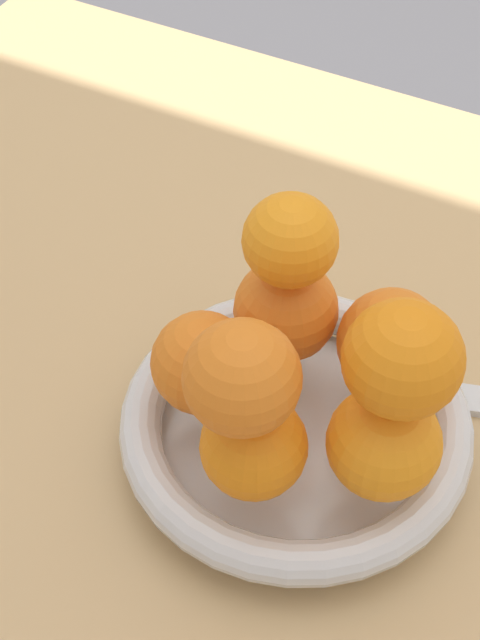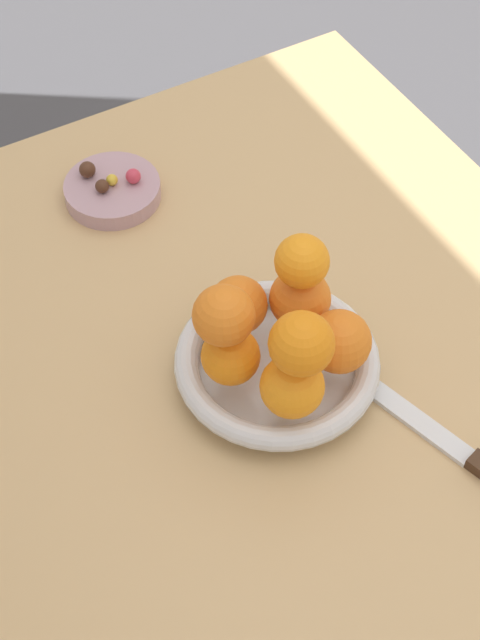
{
  "view_description": "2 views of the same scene",
  "coord_description": "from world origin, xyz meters",
  "px_view_note": "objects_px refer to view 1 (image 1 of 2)",
  "views": [
    {
      "loc": [
        -0.07,
        0.35,
        1.25
      ],
      "look_at": [
        0.09,
        0.04,
        0.87
      ],
      "focal_mm": 55.0,
      "sensor_mm": 36.0,
      "label": 1
    },
    {
      "loc": [
        -0.45,
        0.35,
        1.59
      ],
      "look_at": [
        0.1,
        0.04,
        0.81
      ],
      "focal_mm": 55.0,
      "sensor_mm": 36.0,
      "label": 2
    }
  ],
  "objects_px": {
    "fruit_bowl": "(295,428)",
    "orange_4": "(203,363)",
    "orange_7": "(242,378)",
    "orange_5": "(290,240)",
    "dining_table": "(377,542)",
    "orange_1": "(378,440)",
    "orange_2": "(391,342)",
    "orange_6": "(410,362)",
    "orange_0": "(254,446)",
    "orange_3": "(286,310)"
  },
  "relations": [
    {
      "from": "fruit_bowl",
      "to": "orange_0",
      "type": "distance_m",
      "value": 0.07
    },
    {
      "from": "orange_0",
      "to": "orange_4",
      "type": "bearing_deg",
      "value": -36.07
    },
    {
      "from": "orange_0",
      "to": "orange_1",
      "type": "xyz_separation_m",
      "value": [
        -0.06,
        -0.03,
        0.0
      ]
    },
    {
      "from": "orange_2",
      "to": "orange_7",
      "type": "xyz_separation_m",
      "value": [
        0.05,
        0.11,
        0.06
      ]
    },
    {
      "from": "orange_1",
      "to": "orange_5",
      "type": "height_order",
      "value": "orange_5"
    },
    {
      "from": "dining_table",
      "to": "orange_3",
      "type": "relative_size",
      "value": 16.91
    },
    {
      "from": "orange_4",
      "to": "orange_7",
      "type": "bearing_deg",
      "value": 138.24
    },
    {
      "from": "orange_2",
      "to": "orange_0",
      "type": "bearing_deg",
      "value": 68.7
    },
    {
      "from": "fruit_bowl",
      "to": "orange_4",
      "type": "relative_size",
      "value": 3.49
    },
    {
      "from": "dining_table",
      "to": "fruit_bowl",
      "type": "height_order",
      "value": "fruit_bowl"
    },
    {
      "from": "orange_2",
      "to": "orange_1",
      "type": "bearing_deg",
      "value": 105.4
    },
    {
      "from": "orange_0",
      "to": "orange_7",
      "type": "bearing_deg",
      "value": 36.49
    },
    {
      "from": "orange_0",
      "to": "orange_3",
      "type": "relative_size",
      "value": 0.92
    },
    {
      "from": "orange_3",
      "to": "fruit_bowl",
      "type": "bearing_deg",
      "value": 123.87
    },
    {
      "from": "fruit_bowl",
      "to": "orange_1",
      "type": "height_order",
      "value": "orange_1"
    },
    {
      "from": "orange_4",
      "to": "orange_5",
      "type": "height_order",
      "value": "orange_5"
    },
    {
      "from": "orange_2",
      "to": "orange_4",
      "type": "xyz_separation_m",
      "value": [
        0.09,
        0.06,
        -0.0
      ]
    },
    {
      "from": "dining_table",
      "to": "orange_7",
      "type": "xyz_separation_m",
      "value": [
        0.07,
        0.07,
        0.22
      ]
    },
    {
      "from": "orange_7",
      "to": "orange_3",
      "type": "bearing_deg",
      "value": -77.76
    },
    {
      "from": "orange_5",
      "to": "orange_7",
      "type": "relative_size",
      "value": 0.91
    },
    {
      "from": "orange_7",
      "to": "orange_5",
      "type": "bearing_deg",
      "value": -78.33
    },
    {
      "from": "dining_table",
      "to": "orange_1",
      "type": "xyz_separation_m",
      "value": [
        0.0,
        0.03,
        0.16
      ]
    },
    {
      "from": "orange_5",
      "to": "orange_2",
      "type": "bearing_deg",
      "value": -174.29
    },
    {
      "from": "orange_4",
      "to": "orange_0",
      "type": "bearing_deg",
      "value": 143.93
    },
    {
      "from": "fruit_bowl",
      "to": "orange_2",
      "type": "bearing_deg",
      "value": -128.13
    },
    {
      "from": "orange_3",
      "to": "dining_table",
      "type": "bearing_deg",
      "value": 161.31
    },
    {
      "from": "orange_2",
      "to": "orange_4",
      "type": "height_order",
      "value": "orange_2"
    },
    {
      "from": "orange_4",
      "to": "orange_6",
      "type": "height_order",
      "value": "orange_6"
    },
    {
      "from": "fruit_bowl",
      "to": "orange_0",
      "type": "bearing_deg",
      "value": 87.87
    },
    {
      "from": "dining_table",
      "to": "fruit_bowl",
      "type": "bearing_deg",
      "value": 12.43
    },
    {
      "from": "orange_5",
      "to": "fruit_bowl",
      "type": "bearing_deg",
      "value": 123.81
    },
    {
      "from": "orange_2",
      "to": "orange_6",
      "type": "xyz_separation_m",
      "value": [
        -0.03,
        0.06,
        0.06
      ]
    },
    {
      "from": "dining_table",
      "to": "fruit_bowl",
      "type": "distance_m",
      "value": 0.13
    },
    {
      "from": "orange_0",
      "to": "orange_6",
      "type": "bearing_deg",
      "value": -148.81
    },
    {
      "from": "orange_1",
      "to": "orange_5",
      "type": "distance_m",
      "value": 0.12
    },
    {
      "from": "fruit_bowl",
      "to": "orange_7",
      "type": "bearing_deg",
      "value": 82.8
    },
    {
      "from": "orange_6",
      "to": "orange_4",
      "type": "bearing_deg",
      "value": 0.85
    },
    {
      "from": "orange_3",
      "to": "orange_7",
      "type": "xyz_separation_m",
      "value": [
        -0.02,
        0.1,
        0.06
      ]
    },
    {
      "from": "dining_table",
      "to": "orange_2",
      "type": "distance_m",
      "value": 0.17
    },
    {
      "from": "orange_2",
      "to": "orange_5",
      "type": "height_order",
      "value": "orange_5"
    },
    {
      "from": "orange_1",
      "to": "orange_2",
      "type": "height_order",
      "value": "orange_2"
    },
    {
      "from": "dining_table",
      "to": "orange_6",
      "type": "xyz_separation_m",
      "value": [
        -0.0,
        0.03,
        0.22
      ]
    },
    {
      "from": "dining_table",
      "to": "orange_2",
      "type": "relative_size",
      "value": 16.7
    },
    {
      "from": "fruit_bowl",
      "to": "orange_5",
      "type": "xyz_separation_m",
      "value": [
        0.03,
        -0.04,
        0.11
      ]
    },
    {
      "from": "orange_2",
      "to": "orange_3",
      "type": "relative_size",
      "value": 1.01
    },
    {
      "from": "dining_table",
      "to": "orange_0",
      "type": "relative_size",
      "value": 18.32
    },
    {
      "from": "orange_2",
      "to": "orange_6",
      "type": "relative_size",
      "value": 1.05
    },
    {
      "from": "dining_table",
      "to": "orange_2",
      "type": "height_order",
      "value": "orange_2"
    },
    {
      "from": "orange_1",
      "to": "orange_6",
      "type": "xyz_separation_m",
      "value": [
        -0.01,
        -0.01,
        0.06
      ]
    },
    {
      "from": "fruit_bowl",
      "to": "orange_5",
      "type": "distance_m",
      "value": 0.12
    }
  ]
}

